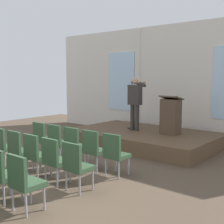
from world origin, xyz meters
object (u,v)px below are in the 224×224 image
Objects in this scene: lectern at (171,116)px; chair_r2_c3 at (2,171)px; mic_stand at (132,118)px; chair_r0_c2 at (75,144)px; chair_r1_c2 at (36,153)px; speaker at (135,100)px; chair_r1_c4 at (76,164)px; chair_r2_c4 at (24,179)px; chair_r0_c4 at (115,152)px; chair_r1_c0 at (4,144)px; chair_r0_c3 at (94,148)px; chair_r0_c0 at (43,137)px; chair_r0_c1 at (58,140)px; chair_r1_c1 at (19,148)px; chair_r1_c3 at (55,158)px.

chair_r2_c3 is at bearing -92.83° from lectern.
mic_stand is 3.20m from chair_r0_c2.
chair_r0_c2 and chair_r1_c2 have the same top height.
speaker reaches higher than chair_r1_c4.
speaker is 5.30m from chair_r2_c3.
chair_r0_c4 is at bearing 90.00° from chair_r2_c4.
chair_r1_c0 and chair_r1_c2 have the same top height.
chair_r0_c3 is at bearing 180.00° from chair_r0_c4.
mic_stand reaches higher than chair_r0_c3.
chair_r1_c0 is (-1.25, -1.13, 0.00)m from chair_r0_c2.
chair_r0_c4 is (1.86, -3.14, -0.23)m from mic_stand.
chair_r2_c3 is at bearing -118.94° from chair_r1_c4.
chair_r0_c0 is 1.00× the size of chair_r0_c1.
chair_r0_c4 is 1.00× the size of chair_r1_c0.
mic_stand reaches higher than chair_r0_c2.
chair_r0_c1 is 2.58m from chair_r2_c3.
chair_r0_c3 is at bearing 0.00° from chair_r0_c0.
chair_r0_c4 and chair_r1_c0 have the same top height.
speaker reaches higher than chair_r1_c1.
chair_r1_c2 is (0.62, 0.00, 0.00)m from chair_r1_c1.
chair_r1_c1 is 1.00× the size of chair_r1_c4.
chair_r1_c1 and chair_r1_c4 have the same top height.
chair_r0_c3 is 2.26m from chair_r2_c3.
chair_r0_c3 and chair_r1_c0 have the same top height.
chair_r1_c1 is 1.68m from chair_r2_c3.
chair_r0_c1 is 1.29m from chair_r1_c0.
chair_r1_c1 is at bearing 0.00° from chair_r1_c0.
lectern is 4.28m from chair_r1_c2.
chair_r0_c3 is 2.18m from chair_r1_c0.
chair_r1_c4 is 1.13m from chair_r2_c4.
chair_r0_c1 and chair_r1_c2 have the same top height.
chair_r0_c0 is 1.00× the size of chair_r2_c3.
chair_r0_c0 is 1.00× the size of chair_r1_c4.
mic_stand is 1.65× the size of chair_r0_c4.
lectern is at bearing 70.10° from chair_r1_c1.
lectern is 3.09m from chair_r0_c4.
speaker is at bearing 100.24° from chair_r2_c3.
mic_stand is 4.27m from chair_r1_c1.
chair_r0_c0 is at bearing 180.00° from chair_r0_c1.
chair_r1_c1 is 1.00× the size of chair_r1_c2.
chair_r0_c4 is at bearing 42.12° from chair_r1_c2.
chair_r1_c0 is 1.00× the size of chair_r2_c3.
chair_r0_c4 is 1.00× the size of chair_r2_c4.
speaker reaches higher than chair_r0_c4.
chair_r2_c3 is at bearing -90.00° from chair_r1_c3.
speaker is at bearing 107.82° from chair_r0_c3.
chair_r1_c2 is (0.00, -1.13, 0.00)m from chair_r0_c2.
chair_r1_c4 is at bearing -42.12° from chair_r0_c2.
speaker is 1.79× the size of chair_r2_c4.
speaker reaches higher than chair_r0_c3.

